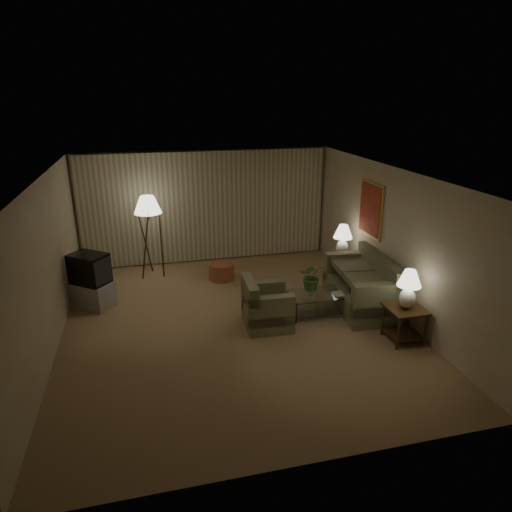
{
  "coord_description": "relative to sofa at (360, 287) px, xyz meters",
  "views": [
    {
      "loc": [
        -1.39,
        -7.29,
        3.98
      ],
      "look_at": [
        0.55,
        0.6,
        1.04
      ],
      "focal_mm": 32.0,
      "sensor_mm": 36.0,
      "label": 1
    }
  ],
  "objects": [
    {
      "name": "flowers",
      "position": [
        -1.04,
        -0.1,
        0.43
      ],
      "size": [
        0.6,
        0.57,
        0.53
      ],
      "primitive_type": "imported",
      "rotation": [
        0.0,
        0.0,
        -0.41
      ],
      "color": "#447D37",
      "rests_on": "vase"
    },
    {
      "name": "side_table_near",
      "position": [
        0.15,
        -1.35,
        0.01
      ],
      "size": [
        0.6,
        0.6,
        0.6
      ],
      "color": "#321F0D",
      "rests_on": "ground"
    },
    {
      "name": "coffee_table",
      "position": [
        -0.89,
        -0.1,
        -0.13
      ],
      "size": [
        1.21,
        0.66,
        0.41
      ],
      "color": "silver",
      "rests_on": "ground"
    },
    {
      "name": "side_table_far",
      "position": [
        0.15,
        1.25,
        -0.02
      ],
      "size": [
        0.47,
        0.4,
        0.6
      ],
      "color": "#321F0D",
      "rests_on": "ground"
    },
    {
      "name": "sofa",
      "position": [
        0.0,
        0.0,
        0.0
      ],
      "size": [
        2.03,
        1.27,
        0.82
      ],
      "rotation": [
        0.0,
        0.0,
        -1.66
      ],
      "color": "gray",
      "rests_on": "ground"
    },
    {
      "name": "room_shell",
      "position": [
        -2.48,
        1.44,
        1.34
      ],
      "size": [
        6.04,
        7.02,
        2.72
      ],
      "color": "beige",
      "rests_on": "ground"
    },
    {
      "name": "table_lamp_near",
      "position": [
        0.15,
        -1.35,
        0.59
      ],
      "size": [
        0.39,
        0.39,
        0.67
      ],
      "color": "white",
      "rests_on": "side_table_near"
    },
    {
      "name": "ground",
      "position": [
        -2.5,
        -0.07,
        -0.41
      ],
      "size": [
        7.0,
        7.0,
        0.0
      ],
      "primitive_type": "plane",
      "color": "tan",
      "rests_on": "ground"
    },
    {
      "name": "crt_tv",
      "position": [
        -5.05,
        1.26,
        0.38
      ],
      "size": [
        1.15,
        1.14,
        0.58
      ],
      "primitive_type": "cube",
      "rotation": [
        0.0,
        0.0,
        -0.67
      ],
      "color": "black",
      "rests_on": "tv_cabinet"
    },
    {
      "name": "ottoman",
      "position": [
        -2.38,
        2.02,
        -0.23
      ],
      "size": [
        0.73,
        0.73,
        0.37
      ],
      "primitive_type": "cylinder",
      "rotation": [
        0.0,
        0.0,
        -0.42
      ],
      "color": "#AA5139",
      "rests_on": "ground"
    },
    {
      "name": "table_lamp_far",
      "position": [
        0.15,
        1.25,
        0.6
      ],
      "size": [
        0.41,
        0.41,
        0.7
      ],
      "color": "white",
      "rests_on": "side_table_far"
    },
    {
      "name": "armchair",
      "position": [
        -1.95,
        -0.31,
        -0.06
      ],
      "size": [
        0.91,
        0.87,
        0.71
      ],
      "rotation": [
        0.0,
        0.0,
        1.53
      ],
      "color": "gray",
      "rests_on": "ground"
    },
    {
      "name": "book",
      "position": [
        -0.64,
        -0.2,
        0.01
      ],
      "size": [
        0.21,
        0.27,
        0.02
      ],
      "primitive_type": "imported",
      "rotation": [
        0.0,
        0.0,
        -0.12
      ],
      "color": "olive",
      "rests_on": "coffee_table"
    },
    {
      "name": "tv_cabinet",
      "position": [
        -5.05,
        1.26,
        -0.16
      ],
      "size": [
        1.25,
        1.24,
        0.5
      ],
      "primitive_type": "cube",
      "rotation": [
        0.0,
        0.0,
        -0.67
      ],
      "color": "#A2A2A5",
      "rests_on": "ground"
    },
    {
      "name": "vase",
      "position": [
        -1.04,
        -0.1,
        0.08
      ],
      "size": [
        0.19,
        0.19,
        0.16
      ],
      "primitive_type": "imported",
      "rotation": [
        0.0,
        0.0,
        -0.28
      ],
      "color": "white",
      "rests_on": "coffee_table"
    },
    {
      "name": "floor_lamp",
      "position": [
        -3.87,
        2.61,
        0.55
      ],
      "size": [
        0.6,
        0.6,
        1.85
      ],
      "color": "#321F0D",
      "rests_on": "ground"
    }
  ]
}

